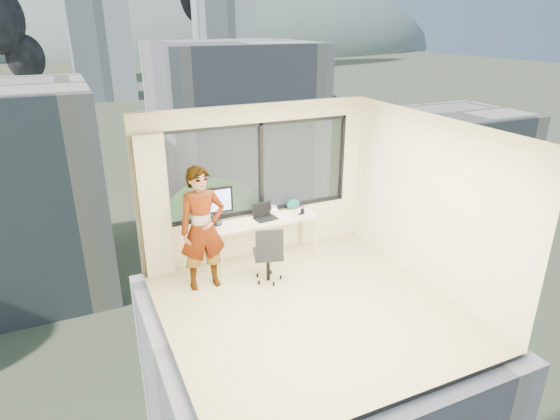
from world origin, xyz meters
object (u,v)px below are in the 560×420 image
laptop (266,212)px  handbag (293,204)px  desk (264,239)px  chair (268,252)px  game_console (267,210)px  monitor (214,206)px  person (203,229)px

laptop → handbag: (0.62, 0.22, -0.02)m
desk → chair: (-0.22, -0.68, 0.11)m
game_console → handbag: size_ratio=1.36×
game_console → chair: bearing=-94.9°
monitor → handbag: (1.45, 0.06, -0.22)m
chair → person: 1.08m
desk → person: bearing=-159.8°
desk → chair: size_ratio=1.85×
desk → person: (-1.16, -0.42, 0.58)m
monitor → laptop: monitor is taller
laptop → handbag: bearing=13.6°
game_console → person: bearing=-135.4°
monitor → handbag: size_ratio=2.53×
chair → monitor: monitor is taller
desk → handbag: handbag is taller
game_console → laptop: (-0.14, -0.26, 0.08)m
chair → handbag: 1.29m
desk → monitor: bearing=169.9°
game_console → laptop: laptop is taller
laptop → handbag: laptop is taller
monitor → handbag: 1.47m
chair → person: (-0.94, 0.26, 0.47)m
person → handbag: size_ratio=7.76×
game_console → handbag: bearing=12.2°
person → monitor: bearing=58.1°
chair → person: size_ratio=0.51×
person → monitor: person is taller
chair → person: person is taller
person → game_console: (1.33, 0.68, -0.16)m
person → game_console: size_ratio=5.72×
laptop → monitor: bearing=163.6°
monitor → game_console: (0.97, 0.11, -0.27)m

